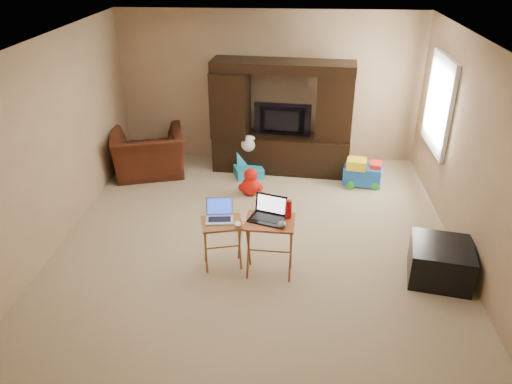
# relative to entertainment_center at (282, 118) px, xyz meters

# --- Properties ---
(floor) EXTENTS (5.50, 5.50, 0.00)m
(floor) POSITION_rel_entertainment_center_xyz_m (-0.23, -2.21, -0.91)
(floor) COLOR tan
(floor) RESTS_ON ground
(ceiling) EXTENTS (5.50, 5.50, 0.00)m
(ceiling) POSITION_rel_entertainment_center_xyz_m (-0.23, -2.21, 1.59)
(ceiling) COLOR silver
(ceiling) RESTS_ON ground
(wall_back) EXTENTS (5.00, 0.00, 5.00)m
(wall_back) POSITION_rel_entertainment_center_xyz_m (-0.23, 0.54, 0.34)
(wall_back) COLOR tan
(wall_back) RESTS_ON ground
(wall_front) EXTENTS (5.00, 0.00, 5.00)m
(wall_front) POSITION_rel_entertainment_center_xyz_m (-0.23, -4.96, 0.34)
(wall_front) COLOR tan
(wall_front) RESTS_ON ground
(wall_left) EXTENTS (0.00, 5.50, 5.50)m
(wall_left) POSITION_rel_entertainment_center_xyz_m (-2.73, -2.21, 0.34)
(wall_left) COLOR tan
(wall_left) RESTS_ON ground
(wall_right) EXTENTS (0.00, 5.50, 5.50)m
(wall_right) POSITION_rel_entertainment_center_xyz_m (2.27, -2.21, 0.34)
(wall_right) COLOR tan
(wall_right) RESTS_ON ground
(window_pane) EXTENTS (0.00, 1.20, 1.20)m
(window_pane) POSITION_rel_entertainment_center_xyz_m (2.25, -0.66, 0.49)
(window_pane) COLOR white
(window_pane) RESTS_ON ground
(window_frame) EXTENTS (0.06, 1.14, 1.34)m
(window_frame) POSITION_rel_entertainment_center_xyz_m (2.23, -0.66, 0.49)
(window_frame) COLOR white
(window_frame) RESTS_ON ground
(entertainment_center) EXTENTS (2.26, 0.74, 1.81)m
(entertainment_center) POSITION_rel_entertainment_center_xyz_m (0.00, 0.00, 0.00)
(entertainment_center) COLOR black
(entertainment_center) RESTS_ON floor
(television) EXTENTS (0.93, 0.21, 0.53)m
(television) POSITION_rel_entertainment_center_xyz_m (-0.00, -0.04, -0.04)
(television) COLOR black
(television) RESTS_ON entertainment_center
(recliner) EXTENTS (1.36, 1.27, 0.73)m
(recliner) POSITION_rel_entertainment_center_xyz_m (-2.14, -0.34, -0.54)
(recliner) COLOR #40170D
(recliner) RESTS_ON floor
(child_rocker) EXTENTS (0.57, 0.61, 0.58)m
(child_rocker) POSITION_rel_entertainment_center_xyz_m (-0.52, -0.29, -0.62)
(child_rocker) COLOR teal
(child_rocker) RESTS_ON floor
(plush_toy) EXTENTS (0.39, 0.32, 0.43)m
(plush_toy) POSITION_rel_entertainment_center_xyz_m (-0.43, -0.95, -0.69)
(plush_toy) COLOR red
(plush_toy) RESTS_ON floor
(push_toy) EXTENTS (0.66, 0.52, 0.44)m
(push_toy) POSITION_rel_entertainment_center_xyz_m (1.29, -0.48, -0.69)
(push_toy) COLOR blue
(push_toy) RESTS_ON floor
(ottoman) EXTENTS (0.78, 0.78, 0.43)m
(ottoman) POSITION_rel_entertainment_center_xyz_m (1.90, -2.85, -0.69)
(ottoman) COLOR black
(ottoman) RESTS_ON floor
(tray_table_left) EXTENTS (0.54, 0.47, 0.60)m
(tray_table_left) POSITION_rel_entertainment_center_xyz_m (-0.60, -2.81, -0.61)
(tray_table_left) COLOR #A96529
(tray_table_left) RESTS_ON floor
(tray_table_right) EXTENTS (0.57, 0.46, 0.71)m
(tray_table_right) POSITION_rel_entertainment_center_xyz_m (-0.04, -2.92, -0.55)
(tray_table_right) COLOR #9E4B26
(tray_table_right) RESTS_ON floor
(laptop_left) EXTENTS (0.34, 0.30, 0.24)m
(laptop_left) POSITION_rel_entertainment_center_xyz_m (-0.63, -2.78, -0.19)
(laptop_left) COLOR #AFAFB4
(laptop_left) RESTS_ON tray_table_left
(laptop_right) EXTENTS (0.44, 0.40, 0.24)m
(laptop_right) POSITION_rel_entertainment_center_xyz_m (-0.08, -2.90, -0.08)
(laptop_right) COLOR black
(laptop_right) RESTS_ON tray_table_right
(mouse_left) EXTENTS (0.11, 0.14, 0.05)m
(mouse_left) POSITION_rel_entertainment_center_xyz_m (-0.41, -2.88, -0.28)
(mouse_left) COLOR white
(mouse_left) RESTS_ON tray_table_left
(mouse_right) EXTENTS (0.12, 0.16, 0.06)m
(mouse_right) POSITION_rel_entertainment_center_xyz_m (0.09, -3.04, -0.17)
(mouse_right) COLOR #38383D
(mouse_right) RESTS_ON tray_table_right
(water_bottle) EXTENTS (0.07, 0.07, 0.22)m
(water_bottle) POSITION_rel_entertainment_center_xyz_m (0.16, -2.84, -0.09)
(water_bottle) COLOR red
(water_bottle) RESTS_ON tray_table_right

